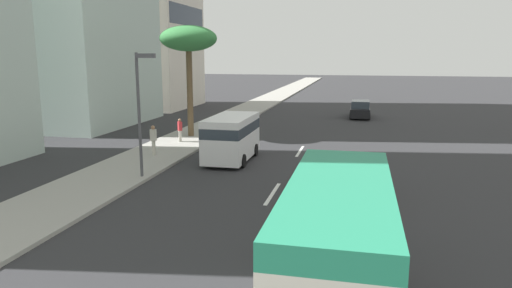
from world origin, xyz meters
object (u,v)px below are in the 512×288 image
(minibus_lead, at_px, (338,247))
(car_third, at_px, (349,178))
(car_fourth, at_px, (360,109))
(palm_tree, at_px, (188,40))
(van_second, at_px, (232,135))
(pedestrian_mid_block, at_px, (153,139))
(street_lamp, at_px, (141,100))
(pedestrian_near_lamp, at_px, (180,129))

(minibus_lead, xyz_separation_m, car_third, (9.32, -0.00, -0.93))
(car_fourth, bearing_deg, palm_tree, 139.30)
(van_second, xyz_separation_m, pedestrian_mid_block, (-0.25, 4.58, -0.33))
(car_third, xyz_separation_m, pedestrian_mid_block, (5.14, 11.12, 0.29))
(minibus_lead, height_order, car_fourth, minibus_lead)
(minibus_lead, bearing_deg, street_lamp, 43.66)
(pedestrian_mid_block, height_order, palm_tree, palm_tree)
(car_third, bearing_deg, pedestrian_near_lamp, 50.07)
(minibus_lead, bearing_deg, car_third, -0.00)
(van_second, relative_size, pedestrian_near_lamp, 3.16)
(car_third, height_order, pedestrian_mid_block, pedestrian_mid_block)
(minibus_lead, height_order, car_third, minibus_lead)
(pedestrian_mid_block, bearing_deg, palm_tree, -86.89)
(pedestrian_near_lamp, bearing_deg, car_third, 9.33)
(pedestrian_mid_block, bearing_deg, street_lamp, 110.83)
(van_second, height_order, street_lamp, street_lamp)
(pedestrian_mid_block, bearing_deg, minibus_lead, 128.76)
(van_second, height_order, pedestrian_near_lamp, van_second)
(van_second, bearing_deg, pedestrian_near_lamp, -130.56)
(pedestrian_mid_block, height_order, street_lamp, street_lamp)
(car_third, bearing_deg, street_lamp, 86.05)
(minibus_lead, bearing_deg, car_fourth, -0.59)
(pedestrian_near_lamp, height_order, palm_tree, palm_tree)
(pedestrian_near_lamp, distance_m, street_lamp, 9.33)
(pedestrian_mid_block, xyz_separation_m, palm_tree, (6.57, 0.22, 5.68))
(pedestrian_near_lamp, height_order, pedestrian_mid_block, pedestrian_mid_block)
(van_second, height_order, pedestrian_mid_block, van_second)
(minibus_lead, distance_m, van_second, 16.10)
(car_third, relative_size, pedestrian_mid_block, 2.53)
(car_third, distance_m, palm_tree, 17.36)
(car_fourth, height_order, street_lamp, street_lamp)
(car_third, xyz_separation_m, palm_tree, (11.71, 11.34, 5.97))
(minibus_lead, relative_size, street_lamp, 1.19)
(minibus_lead, relative_size, van_second, 1.41)
(car_fourth, bearing_deg, pedestrian_near_lamp, 143.96)
(pedestrian_mid_block, bearing_deg, car_fourth, -118.44)
(van_second, xyz_separation_m, pedestrian_near_lamp, (4.01, 4.68, -0.44))
(van_second, relative_size, car_fourth, 1.03)
(pedestrian_near_lamp, relative_size, street_lamp, 0.27)
(minibus_lead, xyz_separation_m, street_lamp, (9.98, 9.52, 2.06))
(street_lamp, bearing_deg, pedestrian_mid_block, 19.63)
(minibus_lead, distance_m, pedestrian_near_lamp, 21.84)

